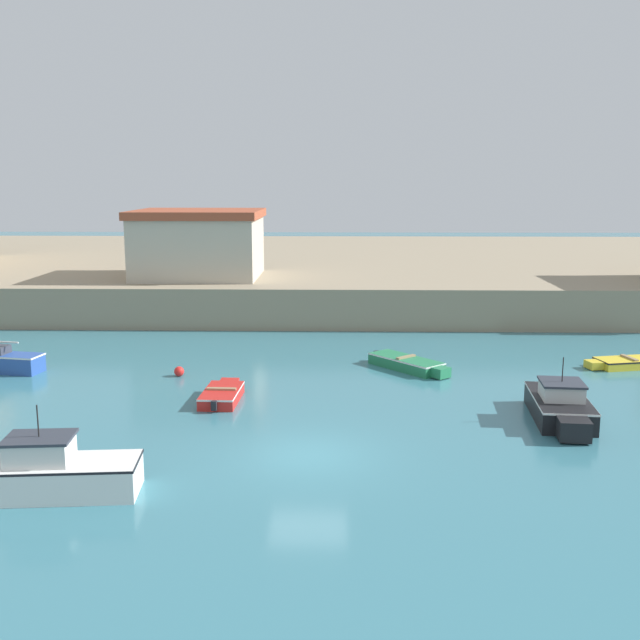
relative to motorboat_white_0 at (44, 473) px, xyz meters
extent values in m
plane|color=teal|center=(7.20, 3.18, -0.63)|extent=(200.00, 200.00, 0.00)
cube|color=gray|center=(7.20, 42.77, 0.57)|extent=(120.00, 40.00, 2.42)
cube|color=white|center=(0.19, 0.02, -0.15)|extent=(4.94, 2.12, 0.96)
cube|color=black|center=(0.19, 0.02, 0.29)|extent=(4.99, 2.14, 0.07)
cube|color=silver|center=(-0.05, 0.00, 0.66)|extent=(1.79, 1.41, 0.66)
cube|color=#2D333D|center=(-0.05, 0.00, 1.02)|extent=(1.94, 1.51, 0.08)
cylinder|color=black|center=(-0.05, 0.00, 1.51)|extent=(0.04, 0.04, 0.90)
cube|color=red|center=(3.56, 8.94, -0.40)|extent=(1.47, 2.79, 0.47)
cube|color=red|center=(3.62, 10.61, -0.40)|extent=(0.77, 0.64, 0.40)
cube|color=white|center=(3.56, 8.94, -0.21)|extent=(1.48, 2.82, 0.07)
cube|color=#997F5B|center=(3.56, 8.94, -0.13)|extent=(1.17, 0.25, 0.08)
cube|color=black|center=(3.50, 7.45, -0.35)|extent=(0.21, 0.21, 0.36)
cube|color=#237A4C|center=(11.27, 14.27, -0.37)|extent=(3.40, 3.65, 0.52)
cube|color=#237A4C|center=(12.67, 12.65, -0.37)|extent=(0.93, 0.92, 0.44)
cube|color=white|center=(11.27, 14.27, -0.15)|extent=(3.43, 3.69, 0.07)
cube|color=#997F5B|center=(11.27, 14.27, -0.07)|extent=(0.97, 0.88, 0.08)
cube|color=black|center=(9.99, 15.76, -0.32)|extent=(0.28, 0.28, 0.36)
cube|color=yellow|center=(21.69, 14.82, -0.43)|extent=(3.17, 1.98, 0.41)
cube|color=yellow|center=(19.95, 14.44, -0.43)|extent=(0.77, 0.88, 0.35)
cube|color=black|center=(21.69, 14.82, -0.26)|extent=(3.20, 2.00, 0.07)
cube|color=#997F5B|center=(21.69, 14.82, -0.18)|extent=(0.45, 1.19, 0.08)
cube|color=black|center=(16.24, 7.15, -0.23)|extent=(2.25, 4.23, 0.81)
cube|color=black|center=(16.02, 4.69, -0.23)|extent=(1.11, 0.94, 0.69)
cube|color=white|center=(16.24, 7.15, 0.14)|extent=(2.27, 4.28, 0.07)
cube|color=silver|center=(16.23, 6.95, 0.46)|extent=(1.54, 1.55, 0.55)
cube|color=#2D333D|center=(16.23, 6.95, 0.77)|extent=(1.65, 1.68, 0.08)
cylinder|color=black|center=(16.23, 6.95, 1.26)|extent=(0.04, 0.04, 0.90)
sphere|color=red|center=(1.08, 12.69, -0.41)|extent=(0.44, 0.44, 0.44)
cube|color=#BCB29E|center=(-0.80, 28.40, 3.66)|extent=(7.62, 6.94, 3.77)
cube|color=#9E472D|center=(-0.80, 28.40, 5.80)|extent=(8.00, 7.29, 0.50)
camera|label=1|loc=(8.13, -19.33, 8.02)|focal=42.00mm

